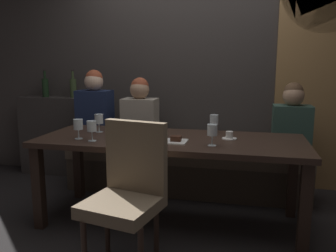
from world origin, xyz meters
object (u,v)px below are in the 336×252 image
object	(u,v)px
wine_glass_center_back	(214,120)
dessert_plate	(175,140)
diner_bearded	(140,116)
wine_glass_center_front	(78,125)
wine_glass_end_right	(212,131)
diner_redhead	(95,111)
diner_far_end	(292,122)
wine_glass_near_left	(92,127)
wine_bottle_pale_label	(73,87)
espresso_cup	(229,136)
dining_table	(170,148)
chair_near_side	(128,187)
wine_glass_near_right	(99,119)
wine_bottle_dark_red	(45,87)
banquette_bench	(185,172)

from	to	relation	value
wine_glass_center_back	dessert_plate	bearing A→B (deg)	-120.78
diner_bearded	wine_glass_center_front	size ratio (longest dim) A/B	4.62
wine_glass_end_right	diner_redhead	bearing A→B (deg)	146.24
diner_far_end	wine_glass_center_front	size ratio (longest dim) A/B	4.42
wine_glass_center_back	dessert_plate	xyz separation A→B (m)	(-0.26, -0.44, -0.10)
wine_glass_near_left	wine_glass_center_front	size ratio (longest dim) A/B	1.00
wine_glass_end_right	wine_glass_near_left	bearing A→B (deg)	-176.99
diner_bearded	wine_bottle_pale_label	size ratio (longest dim) A/B	2.32
diner_far_end	espresso_cup	bearing A→B (deg)	-130.50
dining_table	wine_glass_center_back	world-z (taller)	wine_glass_center_back
diner_redhead	espresso_cup	xyz separation A→B (m)	(1.48, -0.64, -0.08)
chair_near_side	wine_glass_center_back	distance (m)	1.16
wine_glass_near_right	wine_glass_end_right	distance (m)	1.09
diner_bearded	wine_glass_end_right	xyz separation A→B (m)	(0.85, -0.90, 0.05)
dessert_plate	espresso_cup	bearing A→B (deg)	27.19
diner_redhead	wine_bottle_dark_red	distance (m)	0.86
espresso_cup	wine_bottle_pale_label	bearing A→B (deg)	153.22
dessert_plate	chair_near_side	bearing A→B (deg)	-108.47
diner_bearded	wine_glass_center_front	xyz separation A→B (m)	(-0.25, -0.90, 0.05)
diner_bearded	diner_far_end	size ratio (longest dim) A/B	1.05
chair_near_side	diner_bearded	world-z (taller)	diner_bearded
espresso_cup	wine_glass_center_front	bearing A→B (deg)	-167.43
wine_glass_near_left	banquette_bench	bearing A→B (deg)	58.19
diner_far_end	wine_bottle_dark_red	bearing A→B (deg)	174.21
diner_far_end	wine_glass_near_left	size ratio (longest dim) A/B	4.42
wine_glass_near_right	wine_glass_near_left	bearing A→B (deg)	-74.99
wine_bottle_dark_red	dessert_plate	bearing A→B (deg)	-32.13
wine_bottle_pale_label	wine_glass_center_front	bearing A→B (deg)	-61.06
wine_glass_near_left	wine_bottle_pale_label	bearing A→B (deg)	122.77
wine_glass_center_back	banquette_bench	bearing A→B (deg)	129.67
banquette_bench	wine_bottle_dark_red	xyz separation A→B (m)	(-1.77, 0.31, 0.84)
wine_bottle_pale_label	wine_glass_center_back	bearing A→B (deg)	-22.61
diner_bearded	wine_glass_near_left	size ratio (longest dim) A/B	4.62
diner_far_end	wine_glass_near_left	bearing A→B (deg)	-149.09
diner_redhead	dining_table	bearing A→B (deg)	-35.61
wine_glass_center_back	wine_glass_center_front	bearing A→B (deg)	-154.85
wine_glass_near_left	dessert_plate	distance (m)	0.67
wine_glass_near_right	wine_glass_center_front	distance (m)	0.31
wine_bottle_dark_red	wine_glass_near_left	distance (m)	1.74
diner_redhead	wine_glass_near_left	world-z (taller)	diner_redhead
dining_table	diner_redhead	bearing A→B (deg)	144.39
diner_redhead	wine_glass_center_back	bearing A→B (deg)	-17.28
banquette_bench	wine_bottle_pale_label	distance (m)	1.67
wine_glass_near_right	diner_far_end	bearing A→B (deg)	19.87
chair_near_side	wine_bottle_pale_label	size ratio (longest dim) A/B	3.01
wine_bottle_pale_label	wine_glass_center_back	distance (m)	1.89
wine_bottle_pale_label	chair_near_side	bearing A→B (deg)	-53.77
diner_bearded	wine_glass_end_right	size ratio (longest dim) A/B	4.62
dining_table	banquette_bench	world-z (taller)	dining_table
wine_bottle_pale_label	wine_glass_center_back	world-z (taller)	wine_bottle_pale_label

